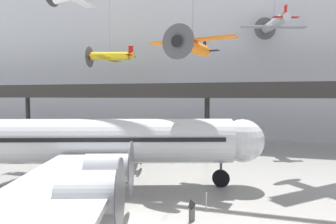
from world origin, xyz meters
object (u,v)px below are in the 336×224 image
(suspended_plane_silver_racer, at_px, (274,24))
(info_sign_pedestal, at_px, (192,213))
(suspended_plane_orange_highwing, at_px, (193,46))
(stanchion_barrier, at_px, (206,205))
(airliner_silver_main, at_px, (90,142))
(suspended_plane_yellow_lowwing, at_px, (110,56))

(suspended_plane_silver_racer, relative_size, info_sign_pedestal, 7.16)
(suspended_plane_orange_highwing, relative_size, stanchion_barrier, 12.14)
(suspended_plane_silver_racer, bearing_deg, stanchion_barrier, 148.81)
(stanchion_barrier, distance_m, info_sign_pedestal, 1.90)
(airliner_silver_main, bearing_deg, info_sign_pedestal, -40.97)
(airliner_silver_main, height_order, info_sign_pedestal, airliner_silver_main)
(stanchion_barrier, relative_size, info_sign_pedestal, 0.87)
(suspended_plane_orange_highwing, relative_size, suspended_plane_yellow_lowwing, 1.13)
(airliner_silver_main, bearing_deg, suspended_plane_silver_racer, 41.04)
(suspended_plane_orange_highwing, relative_size, suspended_plane_silver_racer, 1.47)
(airliner_silver_main, bearing_deg, suspended_plane_yellow_lowwing, 95.63)
(suspended_plane_yellow_lowwing, xyz_separation_m, stanchion_barrier, (18.09, -22.66, -12.44))
(suspended_plane_orange_highwing, bearing_deg, info_sign_pedestal, 23.39)
(airliner_silver_main, height_order, suspended_plane_orange_highwing, suspended_plane_orange_highwing)
(suspended_plane_silver_racer, bearing_deg, info_sign_pedestal, 148.51)
(suspended_plane_silver_racer, bearing_deg, suspended_plane_yellow_lowwing, 76.07)
(suspended_plane_yellow_lowwing, bearing_deg, airliner_silver_main, 105.85)
(suspended_plane_orange_highwing, xyz_separation_m, stanchion_barrier, (2.17, -6.13, -10.61))
(airliner_silver_main, height_order, suspended_plane_silver_racer, suspended_plane_silver_racer)
(suspended_plane_silver_racer, xyz_separation_m, stanchion_barrier, (-4.97, -25.11, -16.21))
(suspended_plane_yellow_lowwing, relative_size, suspended_plane_silver_racer, 1.30)
(info_sign_pedestal, bearing_deg, airliner_silver_main, 176.15)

